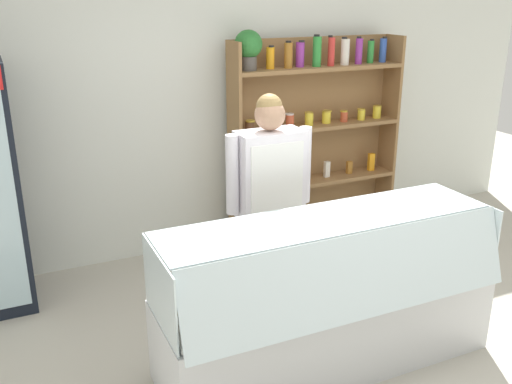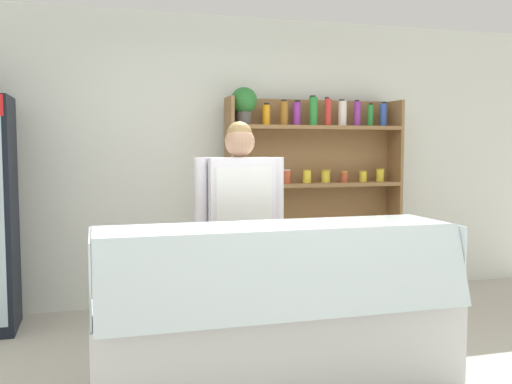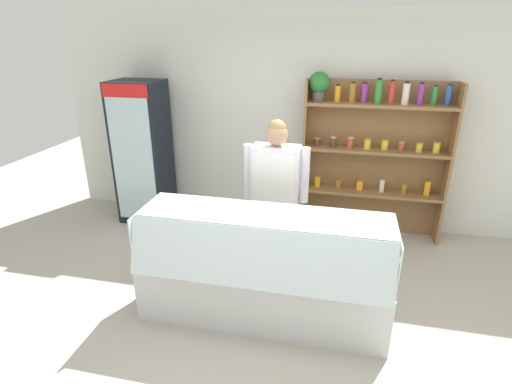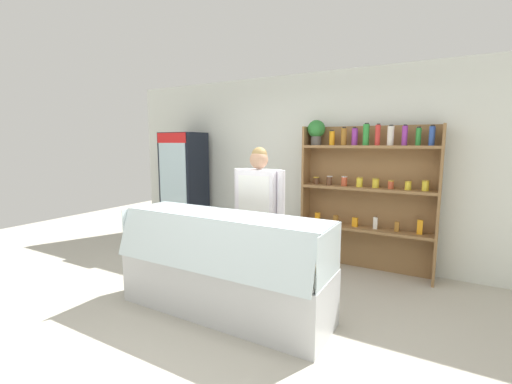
# 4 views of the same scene
# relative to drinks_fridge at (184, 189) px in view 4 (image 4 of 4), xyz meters

# --- Properties ---
(ground_plane) EXTENTS (12.00, 12.00, 0.00)m
(ground_plane) POSITION_rel_drinks_fridge_xyz_m (2.19, -1.83, -0.94)
(ground_plane) COLOR #B7B2A3
(back_wall) EXTENTS (6.80, 0.10, 2.70)m
(back_wall) POSITION_rel_drinks_fridge_xyz_m (2.19, 0.45, 0.41)
(back_wall) COLOR silver
(back_wall) RESTS_ON ground
(drinks_fridge) EXTENTS (0.64, 0.56, 1.87)m
(drinks_fridge) POSITION_rel_drinks_fridge_xyz_m (0.00, 0.00, 0.00)
(drinks_fridge) COLOR black
(drinks_fridge) RESTS_ON ground
(shelving_unit) EXTENTS (1.71, 0.29, 2.01)m
(shelving_unit) POSITION_rel_drinks_fridge_xyz_m (2.91, 0.20, 0.20)
(shelving_unit) COLOR olive
(shelving_unit) RESTS_ON ground
(deli_display_case) EXTENTS (2.18, 0.73, 1.01)m
(deli_display_case) POSITION_rel_drinks_fridge_xyz_m (1.98, -1.69, -0.62)
(deli_display_case) COLOR silver
(deli_display_case) RESTS_ON ground
(shop_clerk) EXTENTS (0.67, 0.25, 1.66)m
(shop_clerk) POSITION_rel_drinks_fridge_xyz_m (1.95, -0.91, 0.05)
(shop_clerk) COLOR #4C4233
(shop_clerk) RESTS_ON ground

